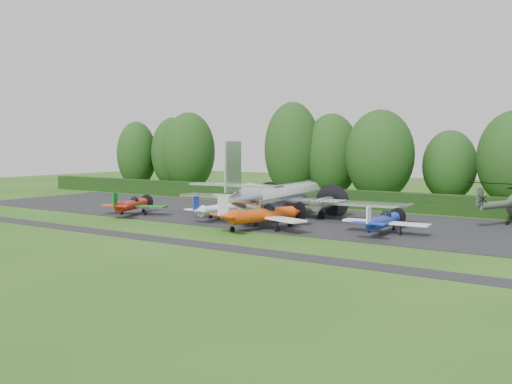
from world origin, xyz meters
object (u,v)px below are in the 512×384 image
Objects in this scene: light_plane_orange at (263,215)px; light_plane_blue at (384,221)px; light_plane_red at (132,205)px; transport_plane at (280,197)px; light_plane_white at (219,209)px.

light_plane_blue is at bearing 0.69° from light_plane_orange.
light_plane_blue reaches higher than light_plane_red.
transport_plane is at bearing 165.94° from light_plane_blue.
light_plane_white is at bearing 32.05° from light_plane_red.
transport_plane is 5.87m from light_plane_white.
light_plane_white is at bearing -133.79° from transport_plane.
light_plane_orange reaches higher than light_plane_red.
transport_plane reaches higher than light_plane_blue.
light_plane_red is at bearing 158.17° from light_plane_orange.
transport_plane reaches higher than light_plane_red.
light_plane_orange is at bearing -23.52° from light_plane_white.
transport_plane is at bearing 42.91° from light_plane_red.
light_plane_red is 0.85× the size of light_plane_orange.
light_plane_orange is (15.95, -0.76, 0.19)m from light_plane_red.
transport_plane is 3.29× the size of light_plane_blue.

